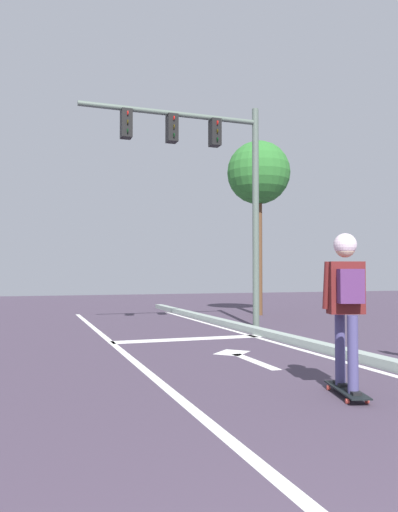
% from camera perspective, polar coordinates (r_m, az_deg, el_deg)
% --- Properties ---
extents(lane_line_center, '(0.12, 20.00, 0.01)m').
position_cam_1_polar(lane_line_center, '(6.39, -5.29, -13.81)').
color(lane_line_center, white).
rests_on(lane_line_center, ground).
extents(lane_line_curbside, '(0.12, 20.00, 0.01)m').
position_cam_1_polar(lane_line_curbside, '(7.63, 17.02, -11.79)').
color(lane_line_curbside, white).
rests_on(lane_line_curbside, ground).
extents(stop_bar, '(3.07, 0.40, 0.01)m').
position_cam_1_polar(stop_bar, '(9.92, -1.17, -9.59)').
color(stop_bar, white).
rests_on(stop_bar, ground).
extents(lane_arrow_stem, '(0.16, 1.40, 0.01)m').
position_cam_1_polar(lane_arrow_stem, '(7.52, 6.45, -12.02)').
color(lane_arrow_stem, white).
rests_on(lane_arrow_stem, ground).
extents(lane_arrow_head, '(0.71, 0.71, 0.01)m').
position_cam_1_polar(lane_arrow_head, '(8.28, 3.85, -11.10)').
color(lane_arrow_head, white).
rests_on(lane_arrow_head, ground).
extents(curb_strip, '(0.24, 24.00, 0.14)m').
position_cam_1_polar(curb_strip, '(7.77, 18.54, -11.10)').
color(curb_strip, '#96A59C').
rests_on(curb_strip, ground).
extents(skateboard, '(0.43, 0.88, 0.08)m').
position_cam_1_polar(skateboard, '(5.64, 16.73, -14.66)').
color(skateboard, black).
rests_on(skateboard, ground).
extents(skater, '(0.45, 0.62, 1.66)m').
position_cam_1_polar(skater, '(5.49, 16.68, -3.80)').
color(skater, '#464174').
rests_on(skater, skateboard).
extents(traffic_signal_mast, '(4.35, 0.34, 5.36)m').
position_cam_1_polar(traffic_signal_mast, '(11.85, 1.04, 10.62)').
color(traffic_signal_mast, '#56655B').
rests_on(traffic_signal_mast, ground).
extents(roadside_tree, '(1.99, 1.99, 5.49)m').
position_cam_1_polar(roadside_tree, '(15.89, 6.92, 9.37)').
color(roadside_tree, brown).
rests_on(roadside_tree, ground).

